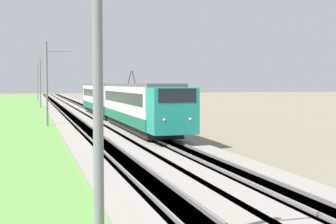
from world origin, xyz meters
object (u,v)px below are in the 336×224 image
object	(u,v)px
catenary_mast_near	(101,81)
catenary_mast_far	(41,83)
passenger_train	(118,100)
catenary_mast_mid	(47,83)
catenary_mast_distant	(38,82)

from	to	relation	value
catenary_mast_near	catenary_mast_far	world-z (taller)	catenary_mast_far
catenary_mast_near	passenger_train	bearing A→B (deg)	-10.71
passenger_train	catenary_mast_far	xyz separation A→B (m)	(33.72, 6.89, 1.81)
passenger_train	catenary_mast_far	distance (m)	34.47
catenary_mast_mid	catenary_mast_far	distance (m)	35.08
passenger_train	catenary_mast_mid	xyz separation A→B (m)	(-1.36, 6.89, 1.70)
passenger_train	catenary_mast_distant	xyz separation A→B (m)	(68.80, 6.89, 1.93)
passenger_train	catenary_mast_far	bearing A→B (deg)	-168.45
catenary_mast_near	catenary_mast_far	xyz separation A→B (m)	(70.16, 0.00, 0.11)
catenary_mast_mid	catenary_mast_distant	world-z (taller)	catenary_mast_distant
catenary_mast_mid	catenary_mast_distant	xyz separation A→B (m)	(70.16, 0.00, 0.23)
catenary_mast_distant	catenary_mast_far	bearing A→B (deg)	-180.00
catenary_mast_near	catenary_mast_distant	bearing A→B (deg)	0.00
catenary_mast_mid	catenary_mast_far	bearing A→B (deg)	0.00
passenger_train	catenary_mast_mid	bearing A→B (deg)	-78.85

